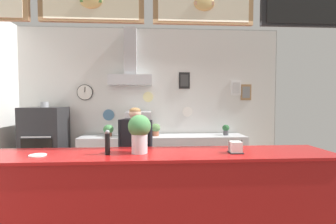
{
  "coord_description": "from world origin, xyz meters",
  "views": [
    {
      "loc": [
        0.03,
        -2.85,
        1.63
      ],
      "look_at": [
        0.27,
        0.73,
        1.46
      ],
      "focal_mm": 26.63,
      "sensor_mm": 36.0,
      "label": 1
    }
  ],
  "objects_px": {
    "condiment_plate": "(38,155)",
    "basil_vase": "(139,133)",
    "potted_rosemary": "(226,129)",
    "napkin_holder": "(235,148)",
    "pizza_oven": "(45,147)",
    "shop_worker": "(135,155)",
    "espresso_machine": "(139,124)",
    "potted_oregano": "(156,129)",
    "potted_thyme": "(108,130)",
    "pepper_grinder": "(107,142)"
  },
  "relations": [
    {
      "from": "potted_thyme",
      "to": "potted_oregano",
      "type": "bearing_deg",
      "value": -2.25
    },
    {
      "from": "potted_thyme",
      "to": "basil_vase",
      "type": "distance_m",
      "value": 2.38
    },
    {
      "from": "pizza_oven",
      "to": "condiment_plate",
      "type": "distance_m",
      "value": 2.37
    },
    {
      "from": "pizza_oven",
      "to": "basil_vase",
      "type": "relative_size",
      "value": 3.99
    },
    {
      "from": "potted_oregano",
      "to": "potted_thyme",
      "type": "height_order",
      "value": "potted_oregano"
    },
    {
      "from": "potted_rosemary",
      "to": "basil_vase",
      "type": "distance_m",
      "value": 2.74
    },
    {
      "from": "potted_thyme",
      "to": "pepper_grinder",
      "type": "distance_m",
      "value": 2.35
    },
    {
      "from": "espresso_machine",
      "to": "condiment_plate",
      "type": "distance_m",
      "value": 2.43
    },
    {
      "from": "condiment_plate",
      "to": "basil_vase",
      "type": "relative_size",
      "value": 0.41
    },
    {
      "from": "shop_worker",
      "to": "potted_rosemary",
      "type": "bearing_deg",
      "value": -134.61
    },
    {
      "from": "shop_worker",
      "to": "espresso_machine",
      "type": "bearing_deg",
      "value": -77.56
    },
    {
      "from": "espresso_machine",
      "to": "shop_worker",
      "type": "bearing_deg",
      "value": -89.63
    },
    {
      "from": "potted_rosemary",
      "to": "condiment_plate",
      "type": "xyz_separation_m",
      "value": [
        -2.59,
        -2.28,
        0.03
      ]
    },
    {
      "from": "espresso_machine",
      "to": "napkin_holder",
      "type": "height_order",
      "value": "espresso_machine"
    },
    {
      "from": "potted_thyme",
      "to": "basil_vase",
      "type": "bearing_deg",
      "value": -72.56
    },
    {
      "from": "potted_oregano",
      "to": "potted_rosemary",
      "type": "height_order",
      "value": "potted_oregano"
    },
    {
      "from": "espresso_machine",
      "to": "potted_oregano",
      "type": "relative_size",
      "value": 2.33
    },
    {
      "from": "pepper_grinder",
      "to": "shop_worker",
      "type": "bearing_deg",
      "value": 80.16
    },
    {
      "from": "shop_worker",
      "to": "condiment_plate",
      "type": "relative_size",
      "value": 9.17
    },
    {
      "from": "pepper_grinder",
      "to": "potted_oregano",
      "type": "bearing_deg",
      "value": 77.17
    },
    {
      "from": "shop_worker",
      "to": "potted_oregano",
      "type": "bearing_deg",
      "value": -93.78
    },
    {
      "from": "pizza_oven",
      "to": "potted_rosemary",
      "type": "bearing_deg",
      "value": 1.62
    },
    {
      "from": "condiment_plate",
      "to": "basil_vase",
      "type": "xyz_separation_m",
      "value": [
        1.0,
        0.06,
        0.21
      ]
    },
    {
      "from": "espresso_machine",
      "to": "potted_thyme",
      "type": "distance_m",
      "value": 0.6
    },
    {
      "from": "potted_rosemary",
      "to": "napkin_holder",
      "type": "bearing_deg",
      "value": -104.48
    },
    {
      "from": "potted_oregano",
      "to": "potted_thyme",
      "type": "xyz_separation_m",
      "value": [
        -0.91,
        0.04,
        -0.02
      ]
    },
    {
      "from": "pizza_oven",
      "to": "potted_oregano",
      "type": "height_order",
      "value": "pizza_oven"
    },
    {
      "from": "shop_worker",
      "to": "espresso_machine",
      "type": "relative_size",
      "value": 2.73
    },
    {
      "from": "pepper_grinder",
      "to": "napkin_holder",
      "type": "bearing_deg",
      "value": -0.06
    },
    {
      "from": "pizza_oven",
      "to": "potted_oregano",
      "type": "distance_m",
      "value": 2.07
    },
    {
      "from": "potted_oregano",
      "to": "potted_rosemary",
      "type": "distance_m",
      "value": 1.39
    },
    {
      "from": "shop_worker",
      "to": "potted_oregano",
      "type": "xyz_separation_m",
      "value": [
        0.32,
        1.12,
        0.25
      ]
    },
    {
      "from": "condiment_plate",
      "to": "pepper_grinder",
      "type": "relative_size",
      "value": 0.66
    },
    {
      "from": "potted_thyme",
      "to": "potted_rosemary",
      "type": "bearing_deg",
      "value": -0.83
    },
    {
      "from": "potted_oregano",
      "to": "potted_rosemary",
      "type": "xyz_separation_m",
      "value": [
        1.39,
        0.0,
        -0.02
      ]
    },
    {
      "from": "potted_oregano",
      "to": "condiment_plate",
      "type": "height_order",
      "value": "potted_oregano"
    },
    {
      "from": "espresso_machine",
      "to": "potted_rosemary",
      "type": "xyz_separation_m",
      "value": [
        1.71,
        0.02,
        -0.11
      ]
    },
    {
      "from": "potted_thyme",
      "to": "napkin_holder",
      "type": "height_order",
      "value": "napkin_holder"
    },
    {
      "from": "napkin_holder",
      "to": "basil_vase",
      "type": "distance_m",
      "value": 1.01
    },
    {
      "from": "potted_rosemary",
      "to": "napkin_holder",
      "type": "relative_size",
      "value": 1.42
    },
    {
      "from": "potted_thyme",
      "to": "napkin_holder",
      "type": "relative_size",
      "value": 1.51
    },
    {
      "from": "espresso_machine",
      "to": "basil_vase",
      "type": "height_order",
      "value": "basil_vase"
    },
    {
      "from": "napkin_holder",
      "to": "pepper_grinder",
      "type": "relative_size",
      "value": 0.57
    },
    {
      "from": "pepper_grinder",
      "to": "basil_vase",
      "type": "distance_m",
      "value": 0.34
    },
    {
      "from": "espresso_machine",
      "to": "pepper_grinder",
      "type": "height_order",
      "value": "espresso_machine"
    },
    {
      "from": "napkin_holder",
      "to": "potted_rosemary",
      "type": "bearing_deg",
      "value": 75.52
    },
    {
      "from": "potted_oregano",
      "to": "napkin_holder",
      "type": "relative_size",
      "value": 1.64
    },
    {
      "from": "condiment_plate",
      "to": "basil_vase",
      "type": "height_order",
      "value": "basil_vase"
    },
    {
      "from": "potted_oregano",
      "to": "shop_worker",
      "type": "bearing_deg",
      "value": -105.84
    },
    {
      "from": "shop_worker",
      "to": "potted_rosemary",
      "type": "xyz_separation_m",
      "value": [
        1.7,
        1.12,
        0.23
      ]
    }
  ]
}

